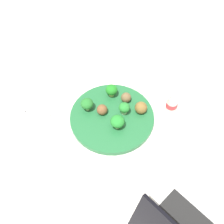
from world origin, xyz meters
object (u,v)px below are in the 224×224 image
Objects in this scene: broccoli_floret_front_left at (112,90)px; broccoli_floret_back_right at (87,104)px; plate at (112,117)px; yogurt_bottle at (172,103)px; broccoli_floret_mid_left at (124,108)px; napkin at (37,108)px; fork at (32,111)px; meatball_center at (126,98)px; knife at (36,103)px; broccoli_floret_front_right at (117,122)px; meatball_front_right at (141,108)px; meatball_front_left at (102,110)px.

broccoli_floret_back_right reaches higher than broccoli_floret_front_left.
yogurt_bottle is (-0.19, -0.06, 0.03)m from plate.
broccoli_floret_mid_left is 0.57× the size of yogurt_bottle.
napkin is at bearing -2.95° from plate.
yogurt_bottle is (-0.47, -0.06, 0.03)m from fork.
meatball_center reaches higher than fork.
meatball_center is at bearing -173.40° from knife.
meatball_center is (-0.00, -0.05, -0.01)m from broccoli_floret_mid_left.
plate is 0.10m from broccoli_floret_front_left.
plate is at bearing -179.36° from fork.
napkin is at bearing 1.19° from broccoli_floret_back_right.
broccoli_floret_front_right reaches higher than meatball_front_right.
fork is (0.01, 0.02, 0.00)m from napkin.
broccoli_floret_mid_left is 0.06m from broccoli_floret_front_right.
plate is 8.02× the size of meatball_center.
broccoli_floret_front_right is 1.10× the size of broccoli_floret_front_left.
plate is 0.27m from fork.
meatball_front_left is 0.21× the size of napkin.
meatball_center reaches higher than napkin.
fork is (0.30, -0.04, -0.04)m from broccoli_floret_front_right.
fork is (0.31, 0.07, -0.03)m from meatball_center.
meatball_center reaches higher than knife.
fork is (0.26, 0.09, -0.04)m from broccoli_floret_front_left.
broccoli_floret_mid_left is 0.31m from napkin.
napkin is at bearing 2.26° from meatball_front_right.
broccoli_floret_mid_left is 0.31× the size of knife.
yogurt_bottle reaches higher than broccoli_floret_back_right.
broccoli_floret_front_right reaches higher than napkin.
meatball_front_left is at bearing 39.18° from meatball_center.
broccoli_floret_front_right is 1.22× the size of meatball_front_right.
plate is 2.31× the size of fork.
meatball_center is at bearing 159.85° from broccoli_floret_front_left.
meatball_center is (-0.07, -0.06, -0.00)m from meatball_front_left.
plate reaches higher than fork.
yogurt_bottle reaches higher than broccoli_floret_front_right.
napkin is at bearing 10.18° from meatball_center.
plate is at bearing 21.64° from broccoli_floret_mid_left.
broccoli_floret_mid_left is at bearing 179.06° from broccoli_floret_back_right.
broccoli_floret_back_right is 0.05m from meatball_front_left.
broccoli_floret_front_left reaches higher than napkin.
plate is at bearing 16.58° from meatball_front_right.
yogurt_bottle is (-0.46, -0.03, 0.03)m from knife.
plate reaches higher than knife.
fork reaches higher than napkin.
meatball_center is 0.24× the size of knife.
fork is 0.83× the size of knife.
yogurt_bottle is at bearing -176.90° from knife.
broccoli_floret_mid_left is 0.05m from meatball_center.
broccoli_floret_back_right is at bearing 3.34° from meatball_front_right.
broccoli_floret_mid_left is 1.26× the size of meatball_front_left.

